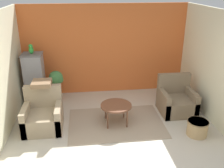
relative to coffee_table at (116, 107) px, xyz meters
name	(u,v)px	position (x,y,z in m)	size (l,w,h in m)	color
ground_plane	(122,161)	(-0.06, -1.32, -0.43)	(20.00, 20.00, 0.00)	beige
wall_back_accent	(105,50)	(-0.06, 1.86, 0.82)	(4.63, 0.06, 2.49)	orange
wall_left	(4,73)	(-2.34, 0.25, 0.82)	(0.06, 3.14, 2.49)	beige
wall_right	(210,64)	(2.22, 0.25, 0.82)	(0.06, 3.14, 2.49)	beige
area_rug	(116,123)	(0.00, 0.00, -0.42)	(2.14, 1.51, 0.01)	gray
coffee_table	(116,107)	(0.00, 0.00, 0.00)	(0.70, 0.70, 0.47)	brown
armchair_left	(43,116)	(-1.61, 0.01, -0.15)	(0.82, 0.80, 0.90)	#9E896B
armchair_right	(176,101)	(1.55, 0.38, -0.15)	(0.82, 0.80, 0.90)	#7A664C
birdcage	(35,79)	(-1.96, 1.34, 0.24)	(0.51, 0.51, 1.34)	slate
parrot	(31,49)	(-1.96, 1.34, 1.03)	(0.12, 0.21, 0.26)	green
potted_plant	(56,81)	(-1.42, 1.38, 0.13)	(0.41, 0.37, 0.84)	brown
wicker_basket	(197,127)	(1.64, -0.67, -0.25)	(0.44, 0.44, 0.33)	tan
throw_pillow	(42,83)	(-1.61, 0.29, 0.52)	(0.41, 0.41, 0.10)	#846647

